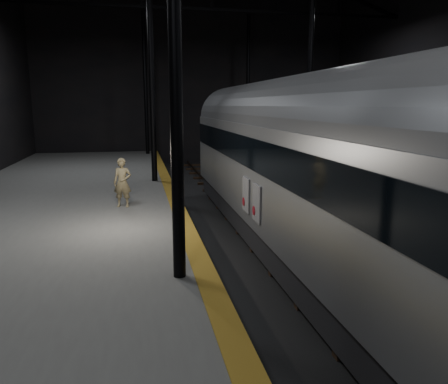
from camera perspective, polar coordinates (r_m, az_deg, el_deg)
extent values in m
plane|color=black|center=(14.21, 8.20, -7.42)|extent=(44.00, 44.00, 0.00)
cube|color=#565654|center=(13.60, -23.31, -6.89)|extent=(9.00, 43.80, 1.00)
cube|color=olive|center=(13.21, -5.13, -4.23)|extent=(0.50, 43.80, 0.01)
cube|color=#3F3328|center=(13.94, 5.41, -6.99)|extent=(0.08, 43.00, 0.14)
cube|color=#3F3328|center=(14.40, 10.94, -6.54)|extent=(0.08, 43.00, 0.14)
cube|color=black|center=(14.19, 8.21, -7.19)|extent=(2.40, 42.00, 0.12)
cylinder|color=black|center=(8.82, -6.48, 20.83)|extent=(0.26, 0.26, 10.00)
cylinder|color=black|center=(20.73, -9.46, 15.21)|extent=(0.26, 0.26, 10.00)
cylinder|color=black|center=(22.35, 11.12, 14.86)|extent=(0.26, 0.26, 10.00)
cylinder|color=black|center=(32.70, -10.23, 13.70)|extent=(0.26, 0.26, 10.00)
cylinder|color=black|center=(33.75, 3.16, 13.77)|extent=(0.26, 0.26, 10.00)
cube|color=black|center=(27.60, -1.66, 22.72)|extent=(23.60, 0.15, 0.18)
cube|color=#9C9FA4|center=(13.12, 9.29, 2.25)|extent=(2.84, 19.61, 2.94)
cube|color=black|center=(13.53, 9.04, -5.49)|extent=(2.60, 19.22, 0.83)
cube|color=black|center=(13.03, 9.38, 5.23)|extent=(2.90, 19.32, 0.88)
cylinder|color=slate|center=(12.97, 9.49, 8.67)|extent=(2.79, 19.41, 2.79)
cube|color=black|center=(8.16, 27.09, -21.31)|extent=(1.76, 2.16, 0.34)
cube|color=black|center=(19.99, 2.20, -0.95)|extent=(1.76, 2.16, 0.34)
cube|color=silver|center=(11.87, 4.28, -1.48)|extent=(0.04, 0.74, 1.03)
cube|color=silver|center=(12.98, 2.89, -0.36)|extent=(0.04, 0.74, 1.03)
cylinder|color=maroon|center=(12.08, 3.94, -2.44)|extent=(0.03, 0.25, 0.25)
cylinder|color=maroon|center=(13.19, 2.60, -1.25)|extent=(0.03, 0.25, 0.25)
imported|color=#8D7D56|center=(15.67, -13.12, 1.20)|extent=(0.71, 0.55, 1.73)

